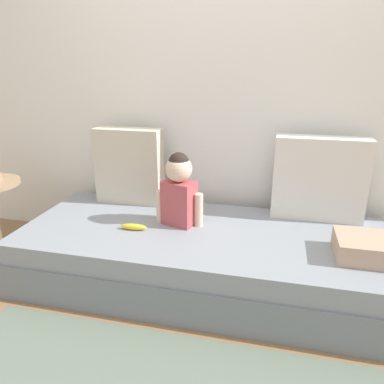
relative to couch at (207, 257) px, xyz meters
The scene contains 8 objects.
ground_plane 0.18m from the couch, ahead, with size 12.00×12.00×0.00m, color #93704C.
back_wall 1.24m from the couch, 90.00° to the left, with size 5.61×0.10×2.53m, color white.
couch is the anchor object (origin of this frame).
throw_pillow_left 0.89m from the couch, 150.24° to the left, with size 0.49×0.16×0.55m, color beige.
throw_pillow_right 0.89m from the couch, 29.76° to the left, with size 0.59×0.16×0.55m, color silver.
toddler 0.48m from the couch, 160.73° to the left, with size 0.31×0.19×0.47m.
banana 0.51m from the couch, 169.00° to the right, with size 0.17×0.04×0.04m, color yellow.
folded_blanket 0.96m from the couch, ahead, with size 0.40×0.28×0.11m, color tan.
Camera 1 is at (0.38, -2.01, 1.34)m, focal length 33.87 mm.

